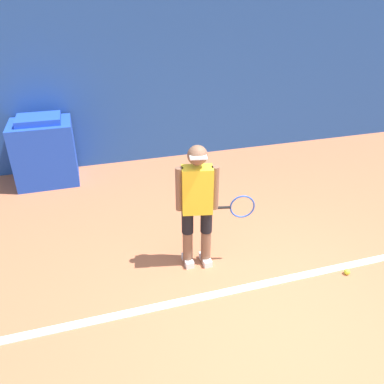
{
  "coord_description": "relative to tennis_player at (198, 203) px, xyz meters",
  "views": [
    {
      "loc": [
        -1.57,
        -2.32,
        2.95
      ],
      "look_at": [
        -0.46,
        1.38,
        0.89
      ],
      "focal_mm": 35.0,
      "sensor_mm": 36.0,
      "label": 1
    }
  ],
  "objects": [
    {
      "name": "ground_plane",
      "position": [
        0.45,
        -1.17,
        -0.85
      ],
      "size": [
        24.0,
        24.0,
        0.0
      ],
      "primitive_type": "plane",
      "color": "#B76642"
    },
    {
      "name": "back_wall",
      "position": [
        0.45,
        3.46,
        0.61
      ],
      "size": [
        24.0,
        0.1,
        2.91
      ],
      "color": "#234C99",
      "rests_on": "ground_plane"
    },
    {
      "name": "court_baseline",
      "position": [
        0.45,
        -0.59,
        -0.84
      ],
      "size": [
        21.6,
        0.1,
        0.01
      ],
      "color": "white",
      "rests_on": "ground_plane"
    },
    {
      "name": "tennis_player",
      "position": [
        0.0,
        0.0,
        0.0
      ],
      "size": [
        0.9,
        0.32,
        1.54
      ],
      "rotation": [
        0.0,
        0.0,
        -0.21
      ],
      "color": "brown",
      "rests_on": "ground_plane"
    },
    {
      "name": "tennis_ball",
      "position": [
        1.63,
        -0.72,
        -0.82
      ],
      "size": [
        0.07,
        0.07,
        0.07
      ],
      "color": "#D1E533",
      "rests_on": "ground_plane"
    },
    {
      "name": "covered_chair",
      "position": [
        -1.82,
        2.95,
        -0.29
      ],
      "size": [
        0.99,
        0.82,
        1.17
      ],
      "color": "blue",
      "rests_on": "ground_plane"
    }
  ]
}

